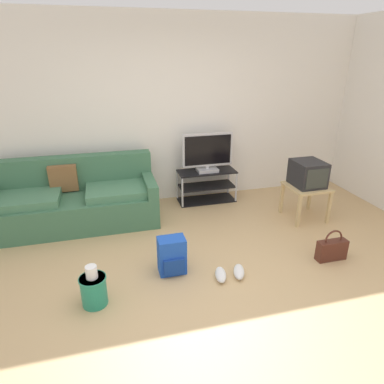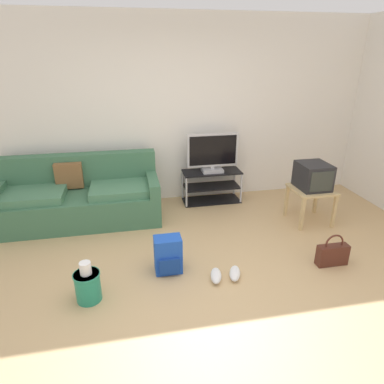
{
  "view_description": "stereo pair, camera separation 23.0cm",
  "coord_description": "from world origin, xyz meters",
  "px_view_note": "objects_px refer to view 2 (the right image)",
  "views": [
    {
      "loc": [
        -0.9,
        -2.53,
        2.16
      ],
      "look_at": [
        0.04,
        1.02,
        0.65
      ],
      "focal_mm": 31.67,
      "sensor_mm": 36.0,
      "label": 1
    },
    {
      "loc": [
        -0.67,
        -2.58,
        2.16
      ],
      "look_at": [
        0.04,
        1.02,
        0.65
      ],
      "focal_mm": 31.67,
      "sensor_mm": 36.0,
      "label": 2
    }
  ],
  "objects_px": {
    "flat_tv": "(213,153)",
    "crt_tv": "(313,176)",
    "couch": "(80,198)",
    "tv_stand": "(211,186)",
    "cleaning_bucket": "(88,284)",
    "side_table": "(311,194)",
    "backpack": "(168,255)",
    "handbag": "(332,254)",
    "sneakers_pair": "(225,274)"
  },
  "relations": [
    {
      "from": "flat_tv",
      "to": "crt_tv",
      "type": "distance_m",
      "value": 1.45
    },
    {
      "from": "couch",
      "to": "tv_stand",
      "type": "height_order",
      "value": "couch"
    },
    {
      "from": "crt_tv",
      "to": "cleaning_bucket",
      "type": "relative_size",
      "value": 1.06
    },
    {
      "from": "crt_tv",
      "to": "side_table",
      "type": "bearing_deg",
      "value": -90.0
    },
    {
      "from": "couch",
      "to": "flat_tv",
      "type": "xyz_separation_m",
      "value": [
        1.93,
        0.24,
        0.46
      ]
    },
    {
      "from": "tv_stand",
      "to": "couch",
      "type": "bearing_deg",
      "value": -172.16
    },
    {
      "from": "flat_tv",
      "to": "crt_tv",
      "type": "height_order",
      "value": "flat_tv"
    },
    {
      "from": "couch",
      "to": "backpack",
      "type": "relative_size",
      "value": 5.35
    },
    {
      "from": "handbag",
      "to": "crt_tv",
      "type": "bearing_deg",
      "value": 75.03
    },
    {
      "from": "tv_stand",
      "to": "flat_tv",
      "type": "xyz_separation_m",
      "value": [
        -0.0,
        -0.02,
        0.54
      ]
    },
    {
      "from": "crt_tv",
      "to": "sneakers_pair",
      "type": "relative_size",
      "value": 1.15
    },
    {
      "from": "side_table",
      "to": "flat_tv",
      "type": "bearing_deg",
      "value": 141.7
    },
    {
      "from": "side_table",
      "to": "backpack",
      "type": "xyz_separation_m",
      "value": [
        -2.05,
        -0.78,
        -0.21
      ]
    },
    {
      "from": "couch",
      "to": "side_table",
      "type": "relative_size",
      "value": 4.13
    },
    {
      "from": "tv_stand",
      "to": "sneakers_pair",
      "type": "height_order",
      "value": "tv_stand"
    },
    {
      "from": "tv_stand",
      "to": "backpack",
      "type": "relative_size",
      "value": 2.21
    },
    {
      "from": "flat_tv",
      "to": "cleaning_bucket",
      "type": "xyz_separation_m",
      "value": [
        -1.7,
        -2.0,
        -0.61
      ]
    },
    {
      "from": "sneakers_pair",
      "to": "couch",
      "type": "bearing_deg",
      "value": 133.16
    },
    {
      "from": "tv_stand",
      "to": "backpack",
      "type": "distance_m",
      "value": 1.93
    },
    {
      "from": "tv_stand",
      "to": "side_table",
      "type": "distance_m",
      "value": 1.48
    },
    {
      "from": "flat_tv",
      "to": "backpack",
      "type": "height_order",
      "value": "flat_tv"
    },
    {
      "from": "cleaning_bucket",
      "to": "tv_stand",
      "type": "bearing_deg",
      "value": 49.94
    },
    {
      "from": "backpack",
      "to": "cleaning_bucket",
      "type": "relative_size",
      "value": 0.97
    },
    {
      "from": "sneakers_pair",
      "to": "handbag",
      "type": "bearing_deg",
      "value": 0.81
    },
    {
      "from": "crt_tv",
      "to": "handbag",
      "type": "relative_size",
      "value": 1.18
    },
    {
      "from": "flat_tv",
      "to": "cleaning_bucket",
      "type": "relative_size",
      "value": 1.87
    },
    {
      "from": "backpack",
      "to": "handbag",
      "type": "distance_m",
      "value": 1.79
    },
    {
      "from": "cleaning_bucket",
      "to": "sneakers_pair",
      "type": "xyz_separation_m",
      "value": [
        1.35,
        0.06,
        -0.12
      ]
    },
    {
      "from": "couch",
      "to": "sneakers_pair",
      "type": "height_order",
      "value": "couch"
    },
    {
      "from": "cleaning_bucket",
      "to": "backpack",
      "type": "bearing_deg",
      "value": 21.25
    },
    {
      "from": "side_table",
      "to": "handbag",
      "type": "height_order",
      "value": "side_table"
    },
    {
      "from": "backpack",
      "to": "crt_tv",
      "type": "bearing_deg",
      "value": 19.64
    },
    {
      "from": "couch",
      "to": "cleaning_bucket",
      "type": "relative_size",
      "value": 5.21
    },
    {
      "from": "tv_stand",
      "to": "flat_tv",
      "type": "height_order",
      "value": "flat_tv"
    },
    {
      "from": "backpack",
      "to": "couch",
      "type": "bearing_deg",
      "value": 123.76
    },
    {
      "from": "flat_tv",
      "to": "crt_tv",
      "type": "xyz_separation_m",
      "value": [
        1.15,
        -0.89,
        -0.13
      ]
    },
    {
      "from": "flat_tv",
      "to": "backpack",
      "type": "distance_m",
      "value": 2.0
    },
    {
      "from": "handbag",
      "to": "sneakers_pair",
      "type": "height_order",
      "value": "handbag"
    },
    {
      "from": "flat_tv",
      "to": "side_table",
      "type": "distance_m",
      "value": 1.51
    },
    {
      "from": "handbag",
      "to": "tv_stand",
      "type": "bearing_deg",
      "value": 114.18
    },
    {
      "from": "tv_stand",
      "to": "flat_tv",
      "type": "bearing_deg",
      "value": -90.0
    },
    {
      "from": "handbag",
      "to": "cleaning_bucket",
      "type": "height_order",
      "value": "cleaning_bucket"
    },
    {
      "from": "couch",
      "to": "crt_tv",
      "type": "distance_m",
      "value": 3.16
    },
    {
      "from": "flat_tv",
      "to": "tv_stand",
      "type": "bearing_deg",
      "value": 90.0
    },
    {
      "from": "handbag",
      "to": "cleaning_bucket",
      "type": "distance_m",
      "value": 2.57
    },
    {
      "from": "backpack",
      "to": "side_table",
      "type": "bearing_deg",
      "value": 19.25
    },
    {
      "from": "tv_stand",
      "to": "cleaning_bucket",
      "type": "distance_m",
      "value": 2.64
    },
    {
      "from": "couch",
      "to": "side_table",
      "type": "xyz_separation_m",
      "value": [
        3.08,
        -0.66,
        0.08
      ]
    },
    {
      "from": "couch",
      "to": "side_table",
      "type": "distance_m",
      "value": 3.15
    },
    {
      "from": "side_table",
      "to": "crt_tv",
      "type": "xyz_separation_m",
      "value": [
        0.0,
        0.02,
        0.25
      ]
    }
  ]
}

